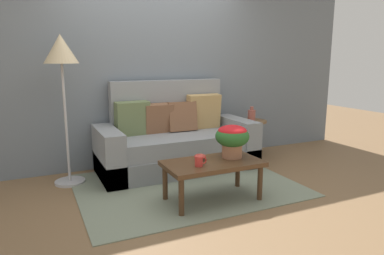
{
  "coord_description": "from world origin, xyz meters",
  "views": [
    {
      "loc": [
        -1.55,
        -3.42,
        1.44
      ],
      "look_at": [
        0.09,
        0.12,
        0.67
      ],
      "focal_mm": 32.73,
      "sensor_mm": 36.0,
      "label": 1
    }
  ],
  "objects": [
    {
      "name": "area_rug",
      "position": [
        0.0,
        0.07,
        0.01
      ],
      "size": [
        2.41,
        1.84,
        0.01
      ],
      "primitive_type": "cube",
      "color": "gray",
      "rests_on": "ground"
    },
    {
      "name": "snack_bowl",
      "position": [
        -0.02,
        -0.32,
        0.45
      ],
      "size": [
        0.12,
        0.12,
        0.06
      ],
      "color": "#B2382D",
      "rests_on": "coffee_table"
    },
    {
      "name": "coffee_table",
      "position": [
        0.07,
        -0.42,
        0.36
      ],
      "size": [
        0.99,
        0.54,
        0.41
      ],
      "color": "#442D1B",
      "rests_on": "ground"
    },
    {
      "name": "floor_lamp",
      "position": [
        -1.2,
        0.73,
        1.41
      ],
      "size": [
        0.37,
        0.37,
        1.7
      ],
      "color": "#B2B2B7",
      "rests_on": "ground"
    },
    {
      "name": "ground_plane",
      "position": [
        0.0,
        0.0,
        0.0
      ],
      "size": [
        14.0,
        14.0,
        0.0
      ],
      "primitive_type": "plane",
      "color": "brown"
    },
    {
      "name": "coffee_mug",
      "position": [
        -0.12,
        -0.51,
        0.46
      ],
      "size": [
        0.12,
        0.08,
        0.1
      ],
      "color": "red",
      "rests_on": "coffee_table"
    },
    {
      "name": "wall_back",
      "position": [
        0.0,
        1.19,
        1.49
      ],
      "size": [
        6.4,
        0.12,
        2.98
      ],
      "primitive_type": "cube",
      "color": "slate",
      "rests_on": "ground"
    },
    {
      "name": "table_vase",
      "position": [
        1.35,
        0.76,
        0.63
      ],
      "size": [
        0.11,
        0.11,
        0.2
      ],
      "color": "#934C42",
      "rests_on": "side_table"
    },
    {
      "name": "couch",
      "position": [
        0.14,
        0.73,
        0.36
      ],
      "size": [
        2.02,
        0.88,
        1.15
      ],
      "color": "slate",
      "rests_on": "ground"
    },
    {
      "name": "side_table",
      "position": [
        1.36,
        0.75,
        0.38
      ],
      "size": [
        0.42,
        0.42,
        0.55
      ],
      "color": "brown",
      "rests_on": "ground"
    },
    {
      "name": "potted_plant",
      "position": [
        0.33,
        -0.37,
        0.63
      ],
      "size": [
        0.35,
        0.35,
        0.34
      ],
      "color": "#A36B4C",
      "rests_on": "coffee_table"
    }
  ]
}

